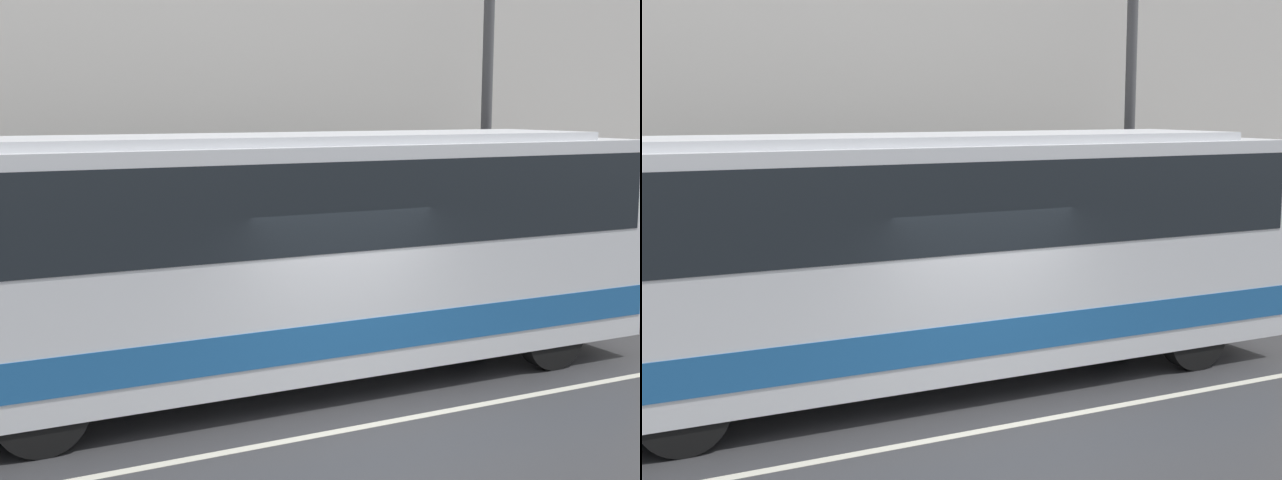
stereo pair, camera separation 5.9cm
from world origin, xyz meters
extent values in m
plane|color=#38383A|center=(0.00, 0.00, 0.00)|extent=(60.00, 60.00, 0.00)
cube|color=gray|center=(0.00, 5.17, 0.06)|extent=(60.00, 2.35, 0.13)
cube|color=#2D2B28|center=(0.00, 6.33, 1.40)|extent=(60.00, 0.06, 2.80)
cube|color=beige|center=(0.00, 0.00, 0.00)|extent=(54.00, 0.14, 0.01)
cube|color=silver|center=(-0.48, 1.92, 1.82)|extent=(11.20, 2.45, 2.95)
cube|color=#1E5999|center=(-0.48, 1.92, 0.90)|extent=(11.14, 2.48, 0.45)
cube|color=black|center=(-0.48, 1.92, 2.56)|extent=(10.86, 2.47, 1.12)
cube|color=orange|center=(5.07, 1.92, 3.11)|extent=(0.12, 1.84, 0.28)
cube|color=silver|center=(-0.48, 1.92, 3.36)|extent=(9.52, 2.08, 0.12)
cylinder|color=black|center=(3.52, 0.86, 0.52)|extent=(1.04, 0.28, 1.04)
cylinder|color=black|center=(3.52, 2.99, 0.52)|extent=(1.04, 0.28, 1.04)
cylinder|color=black|center=(-3.68, 0.86, 0.52)|extent=(1.04, 0.28, 1.04)
cylinder|color=black|center=(-3.68, 2.99, 0.52)|extent=(1.04, 0.28, 1.04)
cylinder|color=#4C4C4F|center=(5.22, 4.73, 3.48)|extent=(0.20, 0.20, 6.71)
camera|label=1|loc=(-5.22, -8.80, 3.78)|focal=50.00mm
camera|label=2|loc=(-5.17, -8.83, 3.78)|focal=50.00mm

